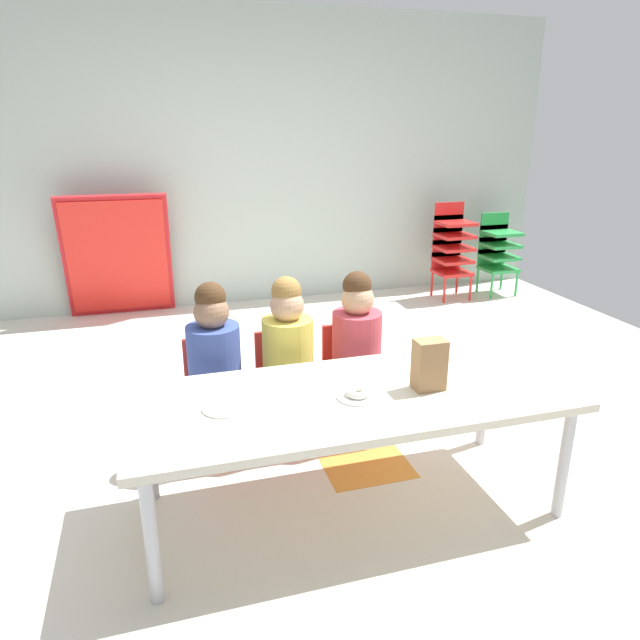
{
  "coord_description": "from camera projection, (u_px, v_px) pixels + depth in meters",
  "views": [
    {
      "loc": [
        -0.93,
        -2.83,
        1.63
      ],
      "look_at": [
        -0.25,
        -0.52,
        0.81
      ],
      "focal_mm": 32.29,
      "sensor_mm": 36.0,
      "label": 1
    }
  ],
  "objects": [
    {
      "name": "seated_child_near_camera",
      "position": [
        214.0,
        355.0,
        2.82
      ],
      "size": [
        0.32,
        0.31,
        0.92
      ],
      "color": "red",
      "rests_on": "ground_plane"
    },
    {
      "name": "paper_plate_center_table",
      "position": [
        224.0,
        408.0,
        2.28
      ],
      "size": [
        0.18,
        0.18,
        0.01
      ],
      "primitive_type": "cylinder",
      "color": "white",
      "rests_on": "craft_table"
    },
    {
      "name": "donut_powdered_on_plate",
      "position": [
        358.0,
        392.0,
        2.37
      ],
      "size": [
        0.11,
        0.11,
        0.03
      ],
      "primitive_type": "torus",
      "color": "white",
      "rests_on": "craft_table"
    },
    {
      "name": "kid_chair_red_stack",
      "position": [
        452.0,
        245.0,
        5.57
      ],
      "size": [
        0.32,
        0.3,
        0.92
      ],
      "color": "red",
      "rests_on": "ground_plane"
    },
    {
      "name": "back_wall",
      "position": [
        251.0,
        161.0,
        5.26
      ],
      "size": [
        5.87,
        0.1,
        2.62
      ],
      "primitive_type": "cube",
      "color": "#B2C1B7",
      "rests_on": "ground_plane"
    },
    {
      "name": "folded_activity_table",
      "position": [
        118.0,
        257.0,
        5.0
      ],
      "size": [
        0.9,
        0.29,
        1.09
      ],
      "color": "red",
      "rests_on": "ground_plane"
    },
    {
      "name": "ground_plane",
      "position": [
        337.0,
        422.0,
        3.34
      ],
      "size": [
        5.87,
        5.16,
        0.02
      ],
      "color": "silver"
    },
    {
      "name": "seated_child_far_right",
      "position": [
        356.0,
        340.0,
        3.02
      ],
      "size": [
        0.32,
        0.31,
        0.92
      ],
      "color": "red",
      "rests_on": "ground_plane"
    },
    {
      "name": "paper_plate_near_edge",
      "position": [
        358.0,
        396.0,
        2.37
      ],
      "size": [
        0.18,
        0.18,
        0.01
      ],
      "primitive_type": "cylinder",
      "color": "white",
      "rests_on": "craft_table"
    },
    {
      "name": "seated_child_middle_seat",
      "position": [
        287.0,
        347.0,
        2.92
      ],
      "size": [
        0.33,
        0.33,
        0.92
      ],
      "color": "red",
      "rests_on": "ground_plane"
    },
    {
      "name": "craft_table",
      "position": [
        353.0,
        403.0,
        2.42
      ],
      "size": [
        1.85,
        0.75,
        0.56
      ],
      "color": "beige",
      "rests_on": "ground_plane"
    },
    {
      "name": "paper_bag_brown",
      "position": [
        429.0,
        365.0,
        2.42
      ],
      "size": [
        0.13,
        0.09,
        0.22
      ],
      "primitive_type": "cube",
      "color": "#9E754C",
      "rests_on": "craft_table"
    },
    {
      "name": "kid_chair_green_stack",
      "position": [
        498.0,
        249.0,
        5.72
      ],
      "size": [
        0.32,
        0.3,
        0.8
      ],
      "color": "green",
      "rests_on": "ground_plane"
    }
  ]
}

